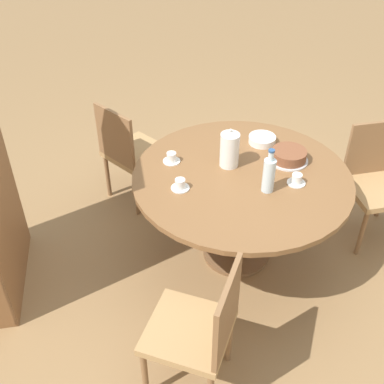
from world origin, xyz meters
TOP-DOWN VIEW (x-y plane):
  - ground_plane at (0.00, 0.00)m, footprint 14.00×14.00m
  - dining_table at (0.00, 0.00)m, footprint 1.41×1.41m
  - chair_a at (0.80, 0.67)m, footprint 0.59×0.59m
  - chair_b at (-0.94, 0.45)m, footprint 0.57×0.57m
  - chair_c at (0.10, -1.04)m, footprint 0.43×0.43m
  - coffee_pot at (0.13, 0.06)m, footprint 0.13×0.13m
  - water_bottle at (-0.18, -0.11)m, footprint 0.08×0.08m
  - cake_main at (0.10, -0.35)m, footprint 0.26×0.26m
  - cup_a at (-0.15, -0.31)m, footprint 0.12×0.12m
  - cup_b at (-0.07, 0.41)m, footprint 0.12×0.12m
  - cup_c at (0.23, 0.42)m, footprint 0.12×0.12m
  - plate_stack at (0.36, -0.24)m, footprint 0.19×0.19m

SIDE VIEW (x-z plane):
  - ground_plane at x=0.00m, z-range 0.00..0.00m
  - chair_a at x=0.80m, z-range 0.03..0.89m
  - chair_b at x=-0.94m, z-range 0.03..0.89m
  - chair_c at x=0.10m, z-range 0.03..0.89m
  - dining_table at x=0.00m, z-range 0.22..0.93m
  - plate_stack at x=0.36m, z-range 0.70..0.75m
  - cup_a at x=-0.15m, z-range 0.70..0.77m
  - cup_b at x=-0.07m, z-range 0.70..0.77m
  - cup_c at x=0.23m, z-range 0.70..0.77m
  - cake_main at x=0.10m, z-range 0.70..0.78m
  - water_bottle at x=-0.18m, z-range 0.68..0.97m
  - coffee_pot at x=0.13m, z-range 0.69..0.96m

